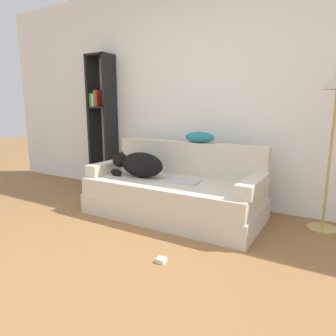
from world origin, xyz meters
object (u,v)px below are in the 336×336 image
object	(u,v)px
couch	(172,198)
floor_lamp	(335,108)
laptop	(183,181)
power_adapter	(161,260)
throw_pillow	(199,137)
bookshelf	(102,117)
dog	(138,164)

from	to	relation	value
couch	floor_lamp	distance (m)	1.78
laptop	floor_lamp	xyz separation A→B (m)	(1.31, 0.42, 0.75)
power_adapter	throw_pillow	bearing A→B (deg)	102.66
power_adapter	bookshelf	bearing A→B (deg)	142.54
laptop	floor_lamp	size ratio (longest dim) A/B	0.25
bookshelf	dog	bearing A→B (deg)	-28.83
power_adapter	floor_lamp	bearing A→B (deg)	52.40
laptop	power_adapter	distance (m)	1.02
couch	laptop	xyz separation A→B (m)	(0.13, -0.02, 0.21)
couch	bookshelf	xyz separation A→B (m)	(-1.46, 0.53, 0.83)
bookshelf	floor_lamp	world-z (taller)	bookshelf
power_adapter	dog	bearing A→B (deg)	134.02
bookshelf	power_adapter	world-z (taller)	bookshelf
couch	throw_pillow	bearing A→B (deg)	68.85
couch	power_adapter	xyz separation A→B (m)	(0.43, -0.92, -0.18)
laptop	bookshelf	bearing A→B (deg)	151.23
bookshelf	power_adapter	bearing A→B (deg)	-37.46
couch	throw_pillow	size ratio (longest dim) A/B	5.45
throw_pillow	power_adapter	xyz separation A→B (m)	(0.29, -1.28, -0.82)
couch	laptop	size ratio (longest dim) A/B	5.08
laptop	bookshelf	world-z (taller)	bookshelf
throw_pillow	power_adapter	bearing A→B (deg)	-77.34
bookshelf	floor_lamp	distance (m)	2.91
laptop	power_adapter	size ratio (longest dim) A/B	5.46
dog	throw_pillow	size ratio (longest dim) A/B	1.92
throw_pillow	couch	bearing A→B (deg)	-111.15
bookshelf	laptop	bearing A→B (deg)	-19.07
couch	dog	size ratio (longest dim) A/B	2.84
dog	laptop	bearing A→B (deg)	2.54
dog	laptop	world-z (taller)	dog
laptop	power_adapter	world-z (taller)	laptop
dog	throw_pillow	bearing A→B (deg)	36.10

